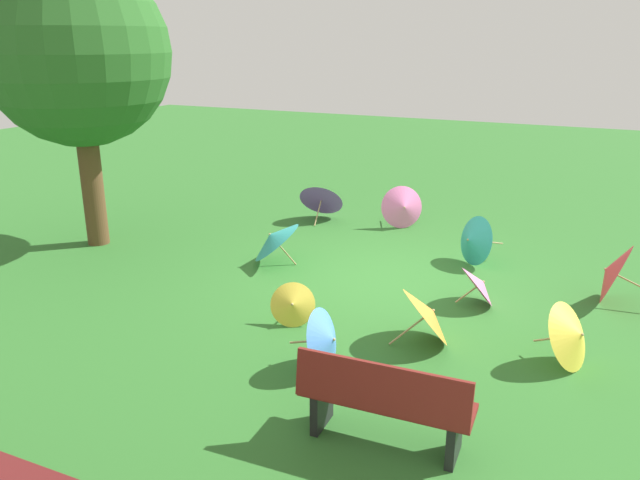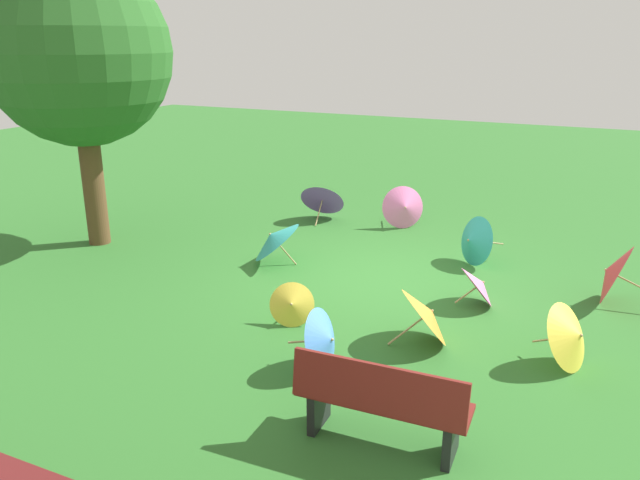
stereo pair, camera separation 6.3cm
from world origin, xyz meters
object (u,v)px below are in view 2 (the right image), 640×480
object	(u,v)px
parasol_teal_1	(472,241)
parasol_yellow_1	(574,336)
parasol_red_0	(611,273)
parasol_yellow_0	(292,304)
parasol_teal_0	(274,238)
parasol_orange_0	(428,314)
parasol_purple_0	(323,198)
park_bench	(381,402)
shade_tree	(78,54)
parasol_pink_1	(480,285)
parasol_blue_1	(326,340)
parasol_pink_0	(404,207)

from	to	relation	value
parasol_teal_1	parasol_yellow_1	bearing A→B (deg)	121.52
parasol_red_0	parasol_yellow_0	xyz separation A→B (m)	(3.72, 2.56, -0.18)
parasol_teal_0	parasol_orange_0	xyz separation A→B (m)	(-3.10, 1.62, -0.06)
parasol_orange_0	parasol_purple_0	size ratio (longest dim) A/B	1.06
parasol_yellow_0	parasol_teal_1	distance (m)	3.67
park_bench	parasol_red_0	xyz separation A→B (m)	(-1.78, -4.46, 0.00)
shade_tree	parasol_red_0	xyz separation A→B (m)	(-8.54, -1.07, -2.88)
parasol_purple_0	parasol_teal_1	distance (m)	3.67
park_bench	shade_tree	world-z (taller)	shade_tree
parasol_red_0	parasol_yellow_0	world-z (taller)	parasol_red_0
park_bench	parasol_teal_0	xyz separation A→B (m)	(3.29, -3.79, -0.01)
park_bench	parasol_yellow_0	distance (m)	2.72
parasol_pink_1	parasol_blue_1	size ratio (longest dim) A/B	1.12
parasol_pink_0	parasol_yellow_0	xyz separation A→B (m)	(-0.06, 4.79, -0.14)
park_bench	shade_tree	xyz separation A→B (m)	(6.76, -3.39, 2.88)
park_bench	parasol_yellow_0	bearing A→B (deg)	-44.42
shade_tree	parasol_teal_0	distance (m)	4.53
parasol_pink_1	parasol_teal_1	world-z (taller)	parasol_teal_1
parasol_pink_0	parasol_pink_1	bearing A→B (deg)	124.71
parasol_purple_0	parasol_blue_1	bearing A→B (deg)	115.83
parasol_red_0	parasol_orange_0	size ratio (longest dim) A/B	0.92
shade_tree	parasol_blue_1	size ratio (longest dim) A/B	6.49
parasol_pink_0	parasol_yellow_0	size ratio (longest dim) A/B	1.31
shade_tree	parasol_pink_0	world-z (taller)	shade_tree
parasol_orange_0	parasol_blue_1	size ratio (longest dim) A/B	1.40
parasol_purple_0	parasol_orange_0	bearing A→B (deg)	128.62
parasol_orange_0	parasol_pink_1	size ratio (longest dim) A/B	1.25
parasol_teal_0	parasol_red_0	world-z (taller)	parasol_red_0
parasol_teal_1	shade_tree	bearing A→B (deg)	15.68
parasol_pink_0	parasol_yellow_0	distance (m)	4.79
parasol_orange_0	parasol_yellow_0	bearing A→B (deg)	8.59
park_bench	parasol_purple_0	bearing A→B (deg)	-60.53
parasol_red_0	parasol_yellow_1	world-z (taller)	parasol_red_0
shade_tree	parasol_orange_0	size ratio (longest dim) A/B	4.64
parasol_teal_1	parasol_pink_0	bearing A→B (deg)	-41.69
parasol_pink_0	parasol_pink_1	world-z (taller)	parasol_pink_0
parasol_red_0	parasol_teal_1	bearing A→B (deg)	-19.26
shade_tree	park_bench	bearing A→B (deg)	153.36
park_bench	parasol_blue_1	distance (m)	1.46
parasol_teal_0	parasol_pink_1	distance (m)	3.44
parasol_purple_0	shade_tree	bearing A→B (deg)	46.41
parasol_red_0	parasol_blue_1	size ratio (longest dim) A/B	1.28
parasol_red_0	parasol_teal_1	world-z (taller)	parasol_red_0
parasol_orange_0	parasol_teal_1	world-z (taller)	parasol_teal_1
parasol_red_0	parasol_teal_1	xyz separation A→B (m)	(2.10, -0.74, -0.04)
shade_tree	parasol_pink_0	size ratio (longest dim) A/B	5.52
parasol_blue_1	park_bench	bearing A→B (deg)	135.03
parasol_purple_0	parasol_pink_0	bearing A→B (deg)	-176.40
parasol_orange_0	parasol_teal_0	bearing A→B (deg)	-27.64
shade_tree	parasol_orange_0	xyz separation A→B (m)	(-6.57, 1.23, -2.95)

